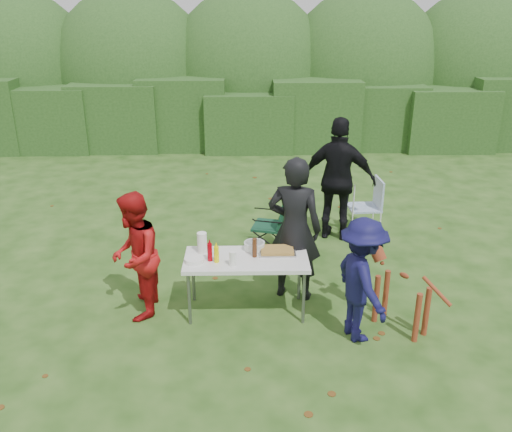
{
  "coord_description": "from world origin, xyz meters",
  "views": [
    {
      "loc": [
        -0.08,
        -5.93,
        3.65
      ],
      "look_at": [
        0.04,
        0.66,
        1.0
      ],
      "focal_mm": 38.0,
      "sensor_mm": 36.0,
      "label": 1
    }
  ],
  "objects_px": {
    "person_cook": "(294,229)",
    "mustard_bottle": "(216,254)",
    "paper_towel_roll": "(202,243)",
    "ketchup_bottle": "(210,252)",
    "dog": "(403,288)",
    "camping_chair": "(270,223)",
    "child": "(362,280)",
    "folding_table": "(246,262)",
    "person_black_puffy": "(339,180)",
    "beer_bottle": "(255,248)",
    "lawn_chair": "(364,205)",
    "person_red_jacket": "(135,256)"
  },
  "relations": [
    {
      "from": "person_red_jacket",
      "to": "folding_table",
      "type": "bearing_deg",
      "value": 90.23
    },
    {
      "from": "folding_table",
      "to": "person_cook",
      "type": "distance_m",
      "value": 0.77
    },
    {
      "from": "camping_chair",
      "to": "folding_table",
      "type": "bearing_deg",
      "value": 92.85
    },
    {
      "from": "ketchup_bottle",
      "to": "camping_chair",
      "type": "bearing_deg",
      "value": 66.3
    },
    {
      "from": "mustard_bottle",
      "to": "paper_towel_roll",
      "type": "height_order",
      "value": "paper_towel_roll"
    },
    {
      "from": "mustard_bottle",
      "to": "ketchup_bottle",
      "type": "xyz_separation_m",
      "value": [
        -0.08,
        0.04,
        0.01
      ]
    },
    {
      "from": "person_cook",
      "to": "lawn_chair",
      "type": "xyz_separation_m",
      "value": [
        1.35,
        2.11,
        -0.48
      ]
    },
    {
      "from": "mustard_bottle",
      "to": "person_cook",
      "type": "bearing_deg",
      "value": 26.89
    },
    {
      "from": "lawn_chair",
      "to": "beer_bottle",
      "type": "distance_m",
      "value": 3.12
    },
    {
      "from": "mustard_bottle",
      "to": "paper_towel_roll",
      "type": "bearing_deg",
      "value": 125.04
    },
    {
      "from": "person_cook",
      "to": "paper_towel_roll",
      "type": "xyz_separation_m",
      "value": [
        -1.15,
        -0.22,
        -0.08
      ]
    },
    {
      "from": "lawn_chair",
      "to": "ketchup_bottle",
      "type": "distance_m",
      "value": 3.53
    },
    {
      "from": "person_cook",
      "to": "lawn_chair",
      "type": "height_order",
      "value": "person_cook"
    },
    {
      "from": "paper_towel_roll",
      "to": "person_black_puffy",
      "type": "bearing_deg",
      "value": 45.97
    },
    {
      "from": "paper_towel_roll",
      "to": "camping_chair",
      "type": "bearing_deg",
      "value": 60.33
    },
    {
      "from": "person_red_jacket",
      "to": "paper_towel_roll",
      "type": "bearing_deg",
      "value": 103.02
    },
    {
      "from": "ketchup_bottle",
      "to": "paper_towel_roll",
      "type": "distance_m",
      "value": 0.26
    },
    {
      "from": "folding_table",
      "to": "beer_bottle",
      "type": "bearing_deg",
      "value": 15.82
    },
    {
      "from": "person_cook",
      "to": "dog",
      "type": "height_order",
      "value": "person_cook"
    },
    {
      "from": "person_cook",
      "to": "paper_towel_roll",
      "type": "bearing_deg",
      "value": 26.5
    },
    {
      "from": "dog",
      "to": "child",
      "type": "bearing_deg",
      "value": 66.44
    },
    {
      "from": "dog",
      "to": "lawn_chair",
      "type": "xyz_separation_m",
      "value": [
        0.15,
        2.9,
        -0.07
      ]
    },
    {
      "from": "person_cook",
      "to": "mustard_bottle",
      "type": "distance_m",
      "value": 1.09
    },
    {
      "from": "person_red_jacket",
      "to": "paper_towel_roll",
      "type": "height_order",
      "value": "person_red_jacket"
    },
    {
      "from": "dog",
      "to": "mustard_bottle",
      "type": "height_order",
      "value": "dog"
    },
    {
      "from": "person_cook",
      "to": "child",
      "type": "relative_size",
      "value": 1.29
    },
    {
      "from": "folding_table",
      "to": "ketchup_bottle",
      "type": "relative_size",
      "value": 6.82
    },
    {
      "from": "person_cook",
      "to": "mustard_bottle",
      "type": "bearing_deg",
      "value": 42.63
    },
    {
      "from": "dog",
      "to": "camping_chair",
      "type": "relative_size",
      "value": 1.2
    },
    {
      "from": "person_black_puffy",
      "to": "paper_towel_roll",
      "type": "distance_m",
      "value": 2.9
    },
    {
      "from": "beer_bottle",
      "to": "lawn_chair",
      "type": "bearing_deg",
      "value": 52.98
    },
    {
      "from": "lawn_chair",
      "to": "beer_bottle",
      "type": "height_order",
      "value": "beer_bottle"
    },
    {
      "from": "folding_table",
      "to": "camping_chair",
      "type": "distance_m",
      "value": 1.82
    },
    {
      "from": "person_black_puffy",
      "to": "child",
      "type": "height_order",
      "value": "person_black_puffy"
    },
    {
      "from": "person_red_jacket",
      "to": "person_black_puffy",
      "type": "relative_size",
      "value": 0.8
    },
    {
      "from": "folding_table",
      "to": "beer_bottle",
      "type": "distance_m",
      "value": 0.2
    },
    {
      "from": "folding_table",
      "to": "dog",
      "type": "bearing_deg",
      "value": -12.71
    },
    {
      "from": "beer_bottle",
      "to": "person_black_puffy",
      "type": "bearing_deg",
      "value": 58.34
    },
    {
      "from": "lawn_chair",
      "to": "person_red_jacket",
      "type": "bearing_deg",
      "value": 34.0
    },
    {
      "from": "person_red_jacket",
      "to": "person_black_puffy",
      "type": "bearing_deg",
      "value": 127.92
    },
    {
      "from": "dog",
      "to": "camping_chair",
      "type": "height_order",
      "value": "dog"
    },
    {
      "from": "child",
      "to": "paper_towel_roll",
      "type": "bearing_deg",
      "value": 51.65
    },
    {
      "from": "person_red_jacket",
      "to": "mustard_bottle",
      "type": "xyz_separation_m",
      "value": [
        0.98,
        -0.07,
        0.05
      ]
    },
    {
      "from": "child",
      "to": "paper_towel_roll",
      "type": "relative_size",
      "value": 5.64
    },
    {
      "from": "person_red_jacket",
      "to": "person_black_puffy",
      "type": "height_order",
      "value": "person_black_puffy"
    },
    {
      "from": "person_black_puffy",
      "to": "camping_chair",
      "type": "bearing_deg",
      "value": 41.65
    },
    {
      "from": "mustard_bottle",
      "to": "beer_bottle",
      "type": "xyz_separation_m",
      "value": [
        0.45,
        0.13,
        0.02
      ]
    },
    {
      "from": "mustard_bottle",
      "to": "child",
      "type": "bearing_deg",
      "value": -16.05
    },
    {
      "from": "person_cook",
      "to": "dog",
      "type": "relative_size",
      "value": 1.69
    },
    {
      "from": "person_black_puffy",
      "to": "child",
      "type": "relative_size",
      "value": 1.35
    }
  ]
}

